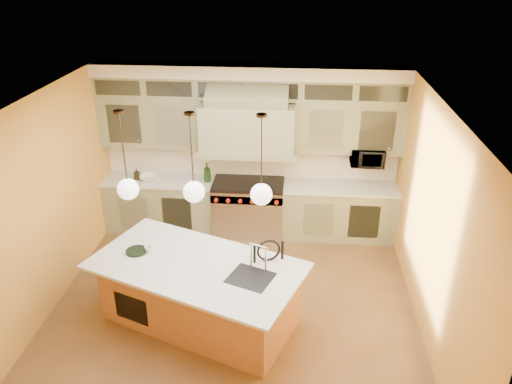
# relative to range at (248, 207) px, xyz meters

# --- Properties ---
(floor) EXTENTS (5.00, 5.00, 0.00)m
(floor) POSITION_rel_range_xyz_m (0.00, -2.14, -0.49)
(floor) COLOR brown
(floor) RESTS_ON ground
(ceiling) EXTENTS (5.00, 5.00, 0.00)m
(ceiling) POSITION_rel_range_xyz_m (0.00, -2.14, 2.41)
(ceiling) COLOR white
(ceiling) RESTS_ON wall_back
(wall_back) EXTENTS (5.00, 0.00, 5.00)m
(wall_back) POSITION_rel_range_xyz_m (0.00, 0.36, 0.96)
(wall_back) COLOR gold
(wall_back) RESTS_ON ground
(wall_front) EXTENTS (5.00, 0.00, 5.00)m
(wall_front) POSITION_rel_range_xyz_m (0.00, -4.64, 0.96)
(wall_front) COLOR gold
(wall_front) RESTS_ON ground
(wall_left) EXTENTS (0.00, 5.00, 5.00)m
(wall_left) POSITION_rel_range_xyz_m (-2.50, -2.14, 0.96)
(wall_left) COLOR gold
(wall_left) RESTS_ON ground
(wall_right) EXTENTS (0.00, 5.00, 5.00)m
(wall_right) POSITION_rel_range_xyz_m (2.50, -2.14, 0.96)
(wall_right) COLOR gold
(wall_right) RESTS_ON ground
(back_cabinetry) EXTENTS (5.00, 0.77, 2.90)m
(back_cabinetry) POSITION_rel_range_xyz_m (0.00, 0.09, 0.94)
(back_cabinetry) COLOR gray
(back_cabinetry) RESTS_ON floor
(range) EXTENTS (1.20, 0.74, 0.96)m
(range) POSITION_rel_range_xyz_m (0.00, 0.00, 0.00)
(range) COLOR silver
(range) RESTS_ON floor
(kitchen_island) EXTENTS (2.98, 2.26, 1.35)m
(kitchen_island) POSITION_rel_range_xyz_m (-0.39, -2.40, -0.02)
(kitchen_island) COLOR #955A35
(kitchen_island) RESTS_ON floor
(counter_stool) EXTENTS (0.54, 0.54, 1.23)m
(counter_stool) POSITION_rel_range_xyz_m (0.54, -2.41, 0.22)
(counter_stool) COLOR black
(counter_stool) RESTS_ON floor
(microwave) EXTENTS (0.54, 0.37, 0.30)m
(microwave) POSITION_rel_range_xyz_m (1.95, 0.11, 0.96)
(microwave) COLOR black
(microwave) RESTS_ON back_cabinetry
(oil_bottle_a) EXTENTS (0.14, 0.14, 0.33)m
(oil_bottle_a) POSITION_rel_range_xyz_m (-0.70, 0.01, 0.62)
(oil_bottle_a) COLOR #173414
(oil_bottle_a) RESTS_ON back_cabinetry
(oil_bottle_b) EXTENTS (0.09, 0.09, 0.19)m
(oil_bottle_b) POSITION_rel_range_xyz_m (-1.92, 0.01, 0.55)
(oil_bottle_b) COLOR black
(oil_bottle_b) RESTS_ON back_cabinetry
(fruit_bowl) EXTENTS (0.34, 0.34, 0.08)m
(fruit_bowl) POSITION_rel_range_xyz_m (-1.72, 0.01, 0.49)
(fruit_bowl) COLOR white
(fruit_bowl) RESTS_ON back_cabinetry
(cup) EXTENTS (0.10, 0.10, 0.09)m
(cup) POSITION_rel_range_xyz_m (-1.09, -2.22, 0.48)
(cup) COLOR silver
(cup) RESTS_ON kitchen_island
(pendant_left) EXTENTS (0.26, 0.26, 1.11)m
(pendant_left) POSITION_rel_range_xyz_m (-1.20, -2.39, 1.46)
(pendant_left) COLOR #2D2319
(pendant_left) RESTS_ON ceiling
(pendant_center) EXTENTS (0.26, 0.26, 1.11)m
(pendant_center) POSITION_rel_range_xyz_m (-0.40, -2.39, 1.46)
(pendant_center) COLOR #2D2319
(pendant_center) RESTS_ON ceiling
(pendant_right) EXTENTS (0.26, 0.26, 1.11)m
(pendant_right) POSITION_rel_range_xyz_m (0.40, -2.39, 1.46)
(pendant_right) COLOR #2D2319
(pendant_right) RESTS_ON ceiling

